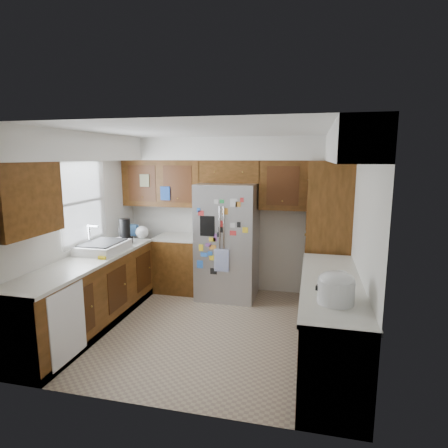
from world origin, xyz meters
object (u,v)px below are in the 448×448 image
(fridge, at_px, (228,241))
(paper_towel, at_px, (340,284))
(pantry, at_px, (327,236))
(rice_cooker, at_px, (336,287))

(fridge, distance_m, paper_towel, 2.61)
(pantry, xyz_separation_m, paper_towel, (0.05, -2.04, -0.04))
(pantry, relative_size, rice_cooker, 6.48)
(fridge, bearing_deg, pantry, -2.06)
(rice_cooker, relative_size, paper_towel, 1.40)
(pantry, relative_size, paper_towel, 9.09)
(pantry, distance_m, rice_cooker, 2.22)
(fridge, height_order, rice_cooker, fridge)
(pantry, relative_size, fridge, 1.19)
(fridge, bearing_deg, paper_towel, -53.48)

